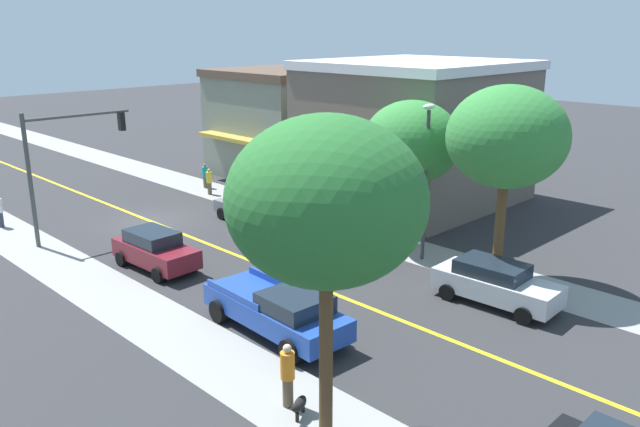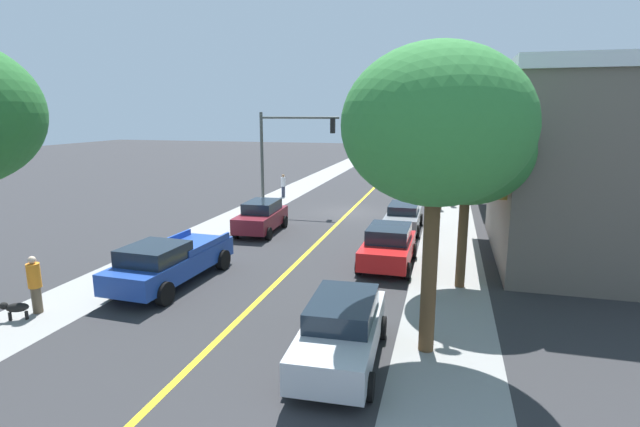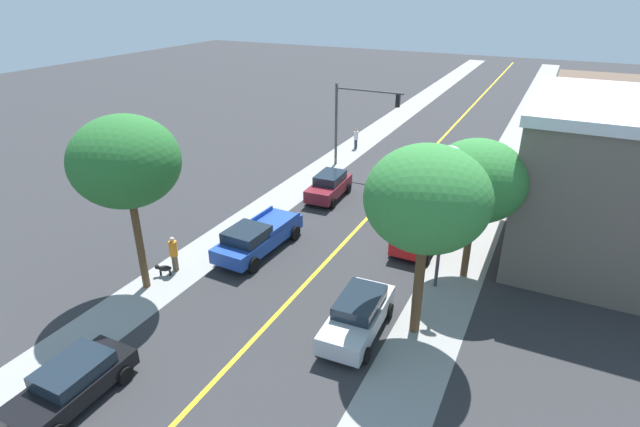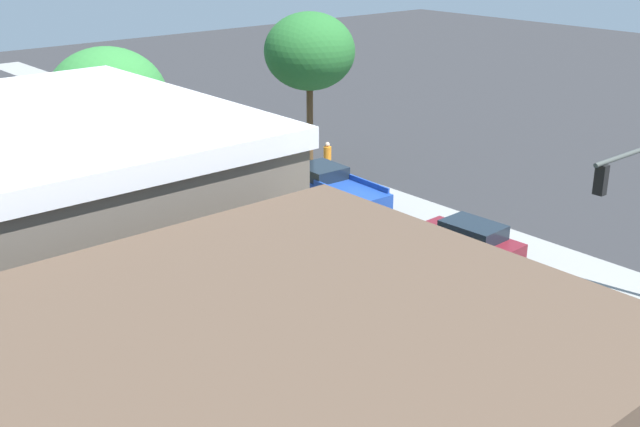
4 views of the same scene
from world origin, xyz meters
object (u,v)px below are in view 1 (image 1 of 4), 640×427
at_px(street_tree_left_far, 412,142).
at_px(traffic_light_mast, 62,153).
at_px(street_lamp, 426,166).
at_px(fire_hydrant, 230,195).
at_px(parking_meter, 338,217).
at_px(pedestrian_yellow_shirt, 209,181).
at_px(red_sedan_left_curb, 339,233).
at_px(grey_sedan_left_curb, 251,208).
at_px(small_dog, 299,405).
at_px(maroon_sedan_right_curb, 155,249).
at_px(silver_sedan_left_curb, 495,283).
at_px(street_tree_right_corner, 507,138).
at_px(street_tree_left_near, 326,202).
at_px(pedestrian_teal_shirt, 205,175).
at_px(blue_pickup_truck, 279,310).
at_px(pedestrian_orange_shirt, 288,374).

xyz_separation_m(street_tree_left_far, traffic_light_mast, (10.80, -12.13, -0.67)).
bearing_deg(traffic_light_mast, street_lamp, -54.45).
distance_m(fire_hydrant, parking_meter, 8.71).
distance_m(street_tree_left_far, pedestrian_yellow_shirt, 15.03).
bearing_deg(red_sedan_left_curb, street_lamp, 29.17).
xyz_separation_m(street_tree_left_far, grey_sedan_left_curb, (2.82, -8.22, -4.16)).
xyz_separation_m(fire_hydrant, street_lamp, (-0.15, 13.74, 3.80)).
distance_m(red_sedan_left_curb, small_dog, 13.20).
relative_size(parking_meter, maroon_sedan_right_curb, 0.31).
distance_m(parking_meter, street_lamp, 6.04).
relative_size(street_lamp, red_sedan_left_curb, 1.63).
distance_m(fire_hydrant, silver_sedan_left_curb, 18.60).
distance_m(street_tree_right_corner, small_dog, 13.38).
xyz_separation_m(traffic_light_mast, silver_sedan_left_curb, (-7.79, 18.47, -3.40)).
bearing_deg(street_lamp, parking_meter, -88.71).
bearing_deg(pedestrian_yellow_shirt, traffic_light_mast, 175.65).
relative_size(traffic_light_mast, maroon_sedan_right_curb, 1.47).
distance_m(traffic_light_mast, street_lamp, 16.84).
distance_m(street_tree_left_far, parking_meter, 5.43).
relative_size(traffic_light_mast, silver_sedan_left_curb, 1.34).
height_order(street_tree_left_near, pedestrian_teal_shirt, street_tree_left_near).
height_order(red_sedan_left_curb, grey_sedan_left_curb, red_sedan_left_curb).
distance_m(street_tree_right_corner, street_lamp, 3.99).
distance_m(blue_pickup_truck, small_dog, 4.92).
bearing_deg(pedestrian_orange_shirt, street_tree_left_near, -12.34).
height_order(street_tree_left_near, street_tree_right_corner, street_tree_left_near).
distance_m(silver_sedan_left_curb, pedestrian_yellow_shirt, 20.87).
relative_size(street_tree_right_corner, maroon_sedan_right_curb, 1.85).
relative_size(fire_hydrant, silver_sedan_left_curb, 0.17).
bearing_deg(street_tree_left_near, pedestrian_yellow_shirt, -118.94).
bearing_deg(street_tree_left_near, street_tree_right_corner, -168.97).
relative_size(silver_sedan_left_curb, small_dog, 5.95).
xyz_separation_m(street_tree_left_near, blue_pickup_truck, (-2.92, -5.09, -5.28)).
bearing_deg(street_tree_right_corner, blue_pickup_truck, -16.15).
bearing_deg(street_tree_left_near, pedestrian_orange_shirt, -99.23).
height_order(street_tree_left_near, silver_sedan_left_curb, street_tree_left_near).
bearing_deg(maroon_sedan_right_curb, silver_sedan_left_curb, 27.57).
relative_size(pedestrian_teal_shirt, pedestrian_yellow_shirt, 0.97).
bearing_deg(street_tree_left_near, pedestrian_teal_shirt, -118.80).
distance_m(street_tree_right_corner, parking_meter, 10.00).
distance_m(traffic_light_mast, maroon_sedan_right_curb, 7.27).
xyz_separation_m(street_tree_left_near, maroon_sedan_right_curb, (-3.21, -13.33, -5.31)).
height_order(blue_pickup_truck, pedestrian_teal_shirt, blue_pickup_truck).
xyz_separation_m(fire_hydrant, pedestrian_orange_shirt, (11.76, 18.03, 0.58)).
bearing_deg(street_lamp, pedestrian_teal_shirt, -92.55).
distance_m(red_sedan_left_curb, pedestrian_orange_shirt, 12.66).
bearing_deg(red_sedan_left_curb, silver_sedan_left_curb, -0.65).
bearing_deg(parking_meter, silver_sedan_left_curb, 79.10).
relative_size(traffic_light_mast, pedestrian_teal_shirt, 3.98).
bearing_deg(parking_meter, street_tree_right_corner, 91.09).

